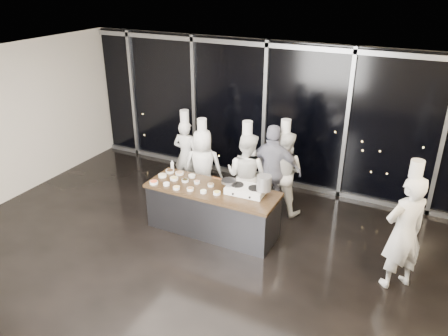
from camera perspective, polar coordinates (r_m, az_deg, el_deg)
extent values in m
plane|color=black|center=(7.74, -4.66, -11.38)|extent=(9.00, 9.00, 0.00)
cube|color=beige|center=(9.87, 5.54, 7.17)|extent=(9.00, 0.02, 3.20)
cube|color=white|center=(6.41, -5.65, 12.45)|extent=(9.00, 7.00, 0.02)
cube|color=black|center=(9.81, 5.42, 7.08)|extent=(8.90, 0.04, 3.18)
cube|color=gray|center=(9.43, 5.67, 15.72)|extent=(8.90, 0.08, 0.10)
cube|color=gray|center=(10.34, 4.98, -1.22)|extent=(8.90, 0.08, 0.10)
cube|color=gray|center=(11.51, -11.81, 9.30)|extent=(0.08, 0.08, 3.20)
cube|color=gray|center=(10.52, -3.93, 8.33)|extent=(0.08, 0.08, 3.20)
cube|color=gray|center=(9.77, 5.31, 7.00)|extent=(0.08, 0.08, 3.20)
cube|color=gray|center=(9.31, 15.69, 5.28)|extent=(0.08, 0.08, 3.20)
cube|color=gray|center=(9.19, 26.69, 3.26)|extent=(0.08, 0.08, 3.20)
cube|color=#3A3A3F|center=(8.16, -1.51, -5.70)|extent=(2.40, 0.80, 0.84)
cube|color=#432D1C|center=(7.94, -1.55, -2.89)|extent=(2.46, 0.86, 0.06)
cube|color=white|center=(7.76, 2.87, -2.87)|extent=(0.70, 0.45, 0.12)
cylinder|color=black|center=(7.79, 1.73, -2.18)|extent=(0.24, 0.24, 0.02)
cylinder|color=black|center=(7.68, 4.04, -2.64)|extent=(0.24, 0.24, 0.02)
cylinder|color=black|center=(7.64, 1.17, -3.41)|extent=(0.04, 0.02, 0.04)
cylinder|color=black|center=(7.54, 3.36, -3.86)|extent=(0.04, 0.02, 0.04)
cylinder|color=slate|center=(7.83, 0.63, -1.74)|extent=(0.28, 0.28, 0.05)
cube|color=#4C2B14|center=(7.91, -0.93, -1.37)|extent=(0.20, 0.04, 0.02)
cylinder|color=#ADADB0|center=(7.56, 5.25, -1.95)|extent=(0.27, 0.27, 0.26)
cylinder|color=white|center=(8.20, -9.15, -1.88)|extent=(0.16, 0.16, 0.04)
cylinder|color=#FA5729|center=(8.20, -9.16, -1.78)|extent=(0.13, 0.13, 0.01)
cylinder|color=white|center=(8.44, -8.05, -1.00)|extent=(0.16, 0.16, 0.04)
cylinder|color=beige|center=(8.44, -8.05, -0.90)|extent=(0.13, 0.13, 0.01)
cylinder|color=white|center=(8.61, -7.07, -0.43)|extent=(0.16, 0.16, 0.04)
cylinder|color=#382210|center=(8.60, -7.08, -0.33)|extent=(0.13, 0.13, 0.01)
cylinder|color=white|center=(8.11, -7.53, -2.10)|extent=(0.12, 0.12, 0.04)
cylinder|color=white|center=(8.10, -7.54, -1.99)|extent=(0.10, 0.10, 0.01)
cylinder|color=white|center=(8.30, -6.54, -1.38)|extent=(0.16, 0.16, 0.04)
cylinder|color=#D6C26B|center=(8.29, -6.54, -1.28)|extent=(0.13, 0.13, 0.01)
cylinder|color=white|center=(8.50, -5.83, -0.70)|extent=(0.16, 0.16, 0.04)
cylinder|color=tan|center=(8.49, -5.84, -0.60)|extent=(0.13, 0.13, 0.01)
cylinder|color=white|center=(7.95, -6.23, -2.59)|extent=(0.13, 0.13, 0.04)
cylinder|color=#F0C263|center=(7.94, -6.24, -2.48)|extent=(0.10, 0.10, 0.01)
cylinder|color=white|center=(8.21, -5.10, -1.63)|extent=(0.13, 0.13, 0.04)
cylinder|color=black|center=(8.20, -5.11, -1.53)|extent=(0.11, 0.11, 0.01)
cylinder|color=white|center=(8.37, -4.21, -1.05)|extent=(0.14, 0.14, 0.04)
cylinder|color=beige|center=(8.36, -4.21, -0.95)|extent=(0.11, 0.11, 0.01)
cylinder|color=white|center=(7.88, -4.43, -2.77)|extent=(0.13, 0.13, 0.04)
cylinder|color=#A47141|center=(7.88, -4.43, -2.66)|extent=(0.10, 0.10, 0.01)
cylinder|color=white|center=(8.13, -3.55, -1.86)|extent=(0.11, 0.11, 0.04)
cylinder|color=tan|center=(8.12, -3.56, -1.76)|extent=(0.09, 0.09, 0.01)
cylinder|color=white|center=(7.78, -2.71, -3.10)|extent=(0.12, 0.12, 0.04)
cylinder|color=#FFFECA|center=(7.77, -2.71, -2.99)|extent=(0.10, 0.10, 0.01)
cylinder|color=white|center=(8.01, -1.74, -2.24)|extent=(0.12, 0.12, 0.04)
cylinder|color=brown|center=(8.00, -1.74, -2.13)|extent=(0.10, 0.10, 0.01)
cylinder|color=white|center=(7.73, -0.95, -3.27)|extent=(0.13, 0.13, 0.04)
cylinder|color=gold|center=(7.72, -0.95, -3.16)|extent=(0.11, 0.11, 0.01)
cylinder|color=silver|center=(8.65, -6.76, 0.20)|extent=(0.06, 0.06, 0.17)
cone|color=silver|center=(8.61, -6.80, 0.89)|extent=(0.05, 0.05, 0.06)
imported|color=silver|center=(9.63, -4.98, 1.66)|extent=(0.60, 0.41, 1.60)
cylinder|color=white|center=(9.31, -5.19, 6.76)|extent=(0.20, 0.20, 0.26)
imported|color=silver|center=(8.96, -2.76, 0.06)|extent=(0.94, 0.78, 1.64)
cylinder|color=white|center=(8.62, -2.89, 5.62)|extent=(0.25, 0.25, 0.26)
imported|color=silver|center=(8.50, 2.94, -0.96)|extent=(0.89, 0.72, 1.74)
cylinder|color=white|center=(8.13, 3.08, 5.23)|extent=(0.20, 0.20, 0.26)
imported|color=#131836|center=(8.53, 6.36, -0.47)|extent=(1.19, 0.71, 1.89)
imported|color=silver|center=(8.71, 7.71, -0.57)|extent=(0.88, 0.71, 1.73)
cylinder|color=white|center=(8.35, 8.08, 5.44)|extent=(0.20, 0.20, 0.26)
imported|color=silver|center=(7.10, 22.43, -7.82)|extent=(0.82, 0.80, 1.90)
cylinder|color=white|center=(6.64, 23.87, -0.12)|extent=(0.27, 0.27, 0.26)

